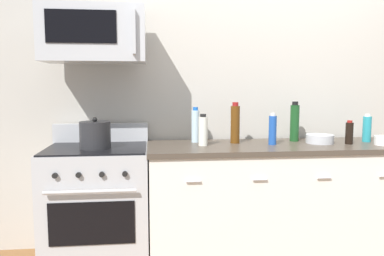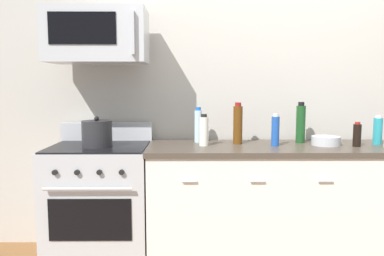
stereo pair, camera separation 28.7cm
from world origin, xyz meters
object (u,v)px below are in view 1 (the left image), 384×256
object	(u,v)px
range_oven	(98,206)
bottle_wine_amber	(235,124)
bottle_water_clear	(195,126)
bowl_steel_prep	(320,139)
stockpot	(95,135)
bottle_soy_sauce_dark	(349,133)
bottle_wine_green	(295,122)
microwave	(94,35)
bottle_vinegar_white	(203,131)
bottle_soda_blue	(273,130)
bottle_dish_soap	(367,129)

from	to	relation	value
range_oven	bottle_wine_amber	xyz separation A→B (m)	(1.08, 0.10, 0.61)
range_oven	bottle_water_clear	world-z (taller)	bottle_water_clear
range_oven	bowl_steel_prep	world-z (taller)	range_oven
stockpot	bowl_steel_prep	bearing A→B (deg)	2.34
bottle_soy_sauce_dark	bottle_wine_amber	bearing A→B (deg)	170.65
bottle_wine_green	bowl_steel_prep	world-z (taller)	bottle_wine_green
range_oven	microwave	size ratio (longest dim) A/B	1.44
microwave	bowl_steel_prep	bearing A→B (deg)	-0.86
microwave	bottle_wine_green	xyz separation A→B (m)	(1.59, 0.11, -0.67)
bottle_vinegar_white	microwave	bearing A→B (deg)	176.49
range_oven	microwave	distance (m)	1.28
microwave	bottle_water_clear	world-z (taller)	microwave
bottle_wine_green	bottle_vinegar_white	xyz separation A→B (m)	(-0.79, -0.16, -0.04)
stockpot	bottle_soda_blue	bearing A→B (deg)	1.70
bottle_wine_green	bottle_soy_sauce_dark	distance (m)	0.43
bottle_water_clear	stockpot	world-z (taller)	bottle_water_clear
microwave	bottle_wine_green	world-z (taller)	microwave
bottle_wine_green	bottle_vinegar_white	size ratio (longest dim) A/B	1.35
bottle_soda_blue	bottle_soy_sauce_dark	bearing A→B (deg)	-3.46
bottle_wine_amber	bottle_vinegar_white	world-z (taller)	bottle_wine_amber
range_oven	bottle_water_clear	xyz separation A→B (m)	(0.77, 0.18, 0.59)
microwave	bowl_steel_prep	distance (m)	1.92
bottle_dish_soap	bottle_wine_green	size ratio (longest dim) A/B	0.70
bottle_soda_blue	bowl_steel_prep	bearing A→B (deg)	4.49
range_oven	bottle_vinegar_white	world-z (taller)	bottle_vinegar_white
range_oven	stockpot	bearing A→B (deg)	-90.00
bottle_wine_green	bottle_water_clear	xyz separation A→B (m)	(-0.82, 0.03, -0.02)
range_oven	bottle_water_clear	distance (m)	0.98
microwave	bottle_water_clear	bearing A→B (deg)	9.87
bottle_water_clear	bottle_vinegar_white	xyz separation A→B (m)	(0.04, -0.18, -0.02)
microwave	bottle_soy_sauce_dark	distance (m)	2.10
bottle_wine_green	bottle_soy_sauce_dark	world-z (taller)	bottle_wine_green
bottle_water_clear	bowl_steel_prep	xyz separation A→B (m)	(0.99, -0.16, -0.10)
range_oven	bottle_wine_amber	distance (m)	1.24
bottle_water_clear	microwave	bearing A→B (deg)	-170.13
bottle_vinegar_white	bowl_steel_prep	distance (m)	0.95
bottle_wine_amber	bottle_soy_sauce_dark	xyz separation A→B (m)	(0.89, -0.15, -0.07)
bottle_dish_soap	bottle_soy_sauce_dark	distance (m)	0.22
bottle_soy_sauce_dark	bowl_steel_prep	xyz separation A→B (m)	(-0.21, 0.07, -0.05)
range_oven	bowl_steel_prep	distance (m)	1.82
bottle_wine_amber	bottle_wine_green	world-z (taller)	same
bowl_steel_prep	stockpot	world-z (taller)	stockpot
bottle_water_clear	bottle_soy_sauce_dark	distance (m)	1.22
bottle_dish_soap	bottle_water_clear	bearing A→B (deg)	174.55
bottle_wine_amber	bottle_wine_green	distance (m)	0.52
bottle_wine_green	bottle_soda_blue	world-z (taller)	bottle_wine_green
bottle_wine_amber	bowl_steel_prep	distance (m)	0.69
bottle_wine_amber	bottle_water_clear	bearing A→B (deg)	165.09
range_oven	stockpot	distance (m)	0.55
microwave	bottle_vinegar_white	xyz separation A→B (m)	(0.80, -0.05, -0.71)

